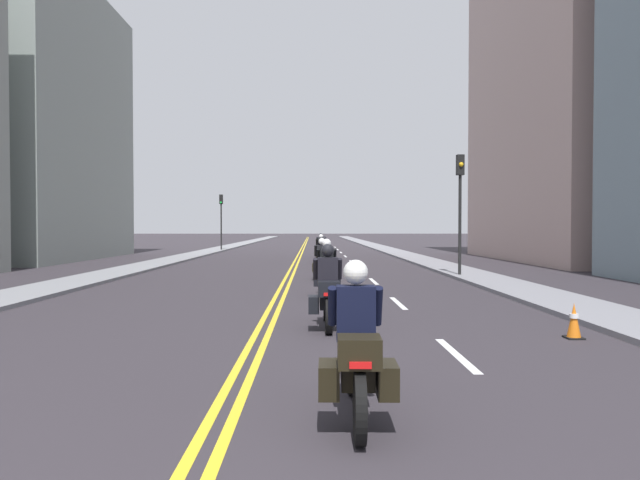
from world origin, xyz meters
TOP-DOWN VIEW (x-y plane):
  - ground_plane at (0.00, 48.00)m, footprint 264.00×264.00m
  - sidewalk_left at (-7.38, 48.00)m, footprint 2.03×144.00m
  - sidewalk_right at (7.38, 48.00)m, footprint 2.03×144.00m
  - centreline_yellow_inner at (-0.12, 48.00)m, footprint 0.12×132.00m
  - centreline_yellow_outer at (0.12, 48.00)m, footprint 0.12×132.00m
  - lane_dashes_white at (3.19, 29.00)m, footprint 0.14×56.40m
  - building_left_1 at (-16.39, 34.61)m, footprint 7.75×14.93m
  - building_right_1 at (16.89, 32.94)m, footprint 8.76×16.92m
  - motorcycle_0 at (1.39, 5.02)m, footprint 0.77×2.23m
  - motorcycle_1 at (1.24, 10.35)m, footprint 0.76×2.21m
  - motorcycle_2 at (1.35, 15.56)m, footprint 0.76×2.21m
  - motorcycle_3 at (1.30, 20.71)m, footprint 0.77×2.16m
  - motorcycle_4 at (1.49, 26.29)m, footprint 0.76×2.07m
  - motorcycle_5 at (1.43, 31.51)m, footprint 0.78×2.18m
  - motorcycle_6 at (1.48, 36.64)m, footprint 0.77×2.20m
  - traffic_cone_0 at (5.61, 9.24)m, footprint 0.30×0.30m
  - traffic_light_near at (6.77, 21.56)m, footprint 0.28×0.38m
  - traffic_light_far at (-6.77, 47.08)m, footprint 0.28×0.38m

SIDE VIEW (x-z plane):
  - ground_plane at x=0.00m, z-range 0.00..0.00m
  - centreline_yellow_inner at x=-0.12m, z-range 0.00..0.01m
  - centreline_yellow_outer at x=0.12m, z-range 0.00..0.01m
  - lane_dashes_white at x=3.19m, z-range 0.00..0.01m
  - sidewalk_left at x=-7.38m, z-range 0.00..0.12m
  - sidewalk_right at x=7.38m, z-range 0.00..0.12m
  - traffic_cone_0 at x=5.61m, z-range 0.00..0.64m
  - motorcycle_3 at x=1.30m, z-range -0.15..1.43m
  - motorcycle_6 at x=1.48m, z-range -0.15..1.45m
  - motorcycle_4 at x=1.49m, z-range -0.14..1.43m
  - motorcycle_5 at x=1.43m, z-range -0.14..1.46m
  - motorcycle_2 at x=1.35m, z-range -0.17..1.48m
  - motorcycle_1 at x=1.24m, z-range -0.17..1.49m
  - motorcycle_0 at x=1.39m, z-range -0.14..1.50m
  - traffic_light_far at x=-6.77m, z-range 0.89..5.64m
  - traffic_light_near at x=6.77m, z-range 0.91..5.77m
  - building_left_1 at x=-16.39m, z-range 0.00..16.84m
  - building_right_1 at x=16.89m, z-range 0.00..25.42m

